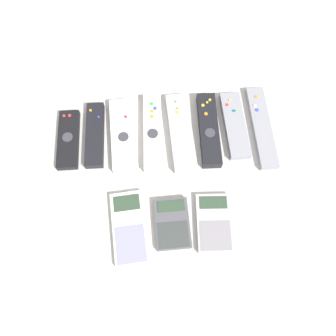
{
  "coord_description": "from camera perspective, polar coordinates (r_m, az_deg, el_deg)",
  "views": [
    {
      "loc": [
        -0.02,
        -0.24,
        0.72
      ],
      "look_at": [
        0.0,
        0.03,
        0.01
      ],
      "focal_mm": 35.0,
      "sensor_mm": 36.0,
      "label": 1
    }
  ],
  "objects": [
    {
      "name": "calculator_2",
      "position": [
        0.73,
        8.05,
        -9.37
      ],
      "size": [
        0.08,
        0.13,
        0.01
      ],
      "rotation": [
        0.0,
        0.0,
        -0.05
      ],
      "color": "#B2B2B7",
      "rests_on": "ground_plane"
    },
    {
      "name": "remote_0",
      "position": [
        0.83,
        -16.94,
        4.78
      ],
      "size": [
        0.05,
        0.15,
        0.02
      ],
      "rotation": [
        0.0,
        0.0,
        -0.01
      ],
      "color": "black",
      "rests_on": "ground_plane"
    },
    {
      "name": "remote_3",
      "position": [
        0.8,
        -2.66,
        6.26
      ],
      "size": [
        0.05,
        0.2,
        0.02
      ],
      "rotation": [
        0.0,
        0.0,
        -0.04
      ],
      "color": "silver",
      "rests_on": "ground_plane"
    },
    {
      "name": "remote_6",
      "position": [
        0.82,
        11.54,
        7.35
      ],
      "size": [
        0.05,
        0.18,
        0.02
      ],
      "rotation": [
        0.0,
        0.0,
        0.02
      ],
      "color": "gray",
      "rests_on": "ground_plane"
    },
    {
      "name": "remote_1",
      "position": [
        0.81,
        -12.61,
        5.68
      ],
      "size": [
        0.04,
        0.17,
        0.02
      ],
      "rotation": [
        0.0,
        0.0,
        -0.02
      ],
      "color": "black",
      "rests_on": "ground_plane"
    },
    {
      "name": "remote_4",
      "position": [
        0.8,
        2.25,
        6.3
      ],
      "size": [
        0.06,
        0.21,
        0.02
      ],
      "rotation": [
        0.0,
        0.0,
        0.04
      ],
      "color": "#B7B7BC",
      "rests_on": "ground_plane"
    },
    {
      "name": "calculator_1",
      "position": [
        0.72,
        0.58,
        -9.66
      ],
      "size": [
        0.08,
        0.11,
        0.02
      ],
      "rotation": [
        0.0,
        0.0,
        0.02
      ],
      "color": "#4C4C51",
      "rests_on": "ground_plane"
    },
    {
      "name": "calculator_0",
      "position": [
        0.73,
        -6.75,
        -10.27
      ],
      "size": [
        0.08,
        0.16,
        0.02
      ],
      "rotation": [
        0.0,
        0.0,
        0.07
      ],
      "color": "silver",
      "rests_on": "ground_plane"
    },
    {
      "name": "remote_7",
      "position": [
        0.84,
        15.97,
        6.89
      ],
      "size": [
        0.04,
        0.22,
        0.02
      ],
      "rotation": [
        0.0,
        0.0,
        0.01
      ],
      "color": "gray",
      "rests_on": "ground_plane"
    },
    {
      "name": "remote_2",
      "position": [
        0.8,
        -7.73,
        5.8
      ],
      "size": [
        0.07,
        0.19,
        0.02
      ],
      "rotation": [
        0.0,
        0.0,
        0.04
      ],
      "color": "white",
      "rests_on": "ground_plane"
    },
    {
      "name": "ground_plane",
      "position": [
        0.76,
        0.17,
        -2.54
      ],
      "size": [
        3.0,
        3.0,
        0.0
      ],
      "primitive_type": "plane",
      "color": "beige"
    },
    {
      "name": "remote_5",
      "position": [
        0.8,
        7.1,
        6.65
      ],
      "size": [
        0.05,
        0.19,
        0.03
      ],
      "rotation": [
        0.0,
        0.0,
        -0.03
      ],
      "color": "black",
      "rests_on": "ground_plane"
    }
  ]
}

